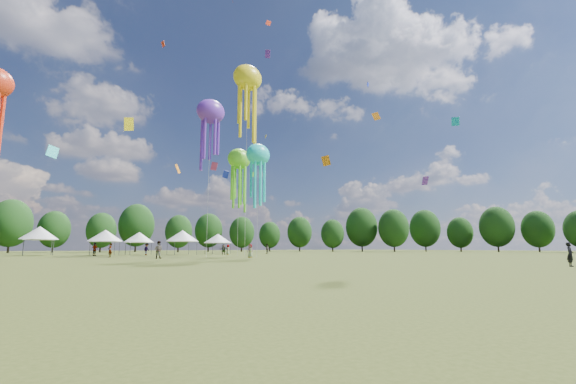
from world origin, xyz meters
TOP-DOWN VIEW (x-y plane):
  - ground at (0.00, 0.00)m, footprint 300.00×300.00m
  - observer_main at (7.20, -1.97)m, footprint 0.60×0.43m
  - spectator_near at (-9.05, 31.19)m, footprint 1.19×1.16m
  - spectators_far at (1.45, 46.78)m, footprint 30.49×22.59m
  - festival_tents at (-5.04, 55.32)m, footprint 34.77×11.93m
  - show_kites at (-5.43, 36.75)m, footprint 34.70×16.57m
  - small_kites at (0.55, 43.65)m, footprint 70.67×61.52m
  - treeline at (-3.87, 62.51)m, footprint 201.57×95.24m

SIDE VIEW (x-z plane):
  - ground at x=0.00m, z-range 0.00..0.00m
  - observer_main at x=7.20m, z-range 0.00..1.55m
  - spectators_far at x=1.45m, z-range -0.06..1.86m
  - spectator_near at x=-9.05m, z-range 0.00..1.93m
  - festival_tents at x=-5.04m, z-range 0.89..5.36m
  - treeline at x=-3.87m, z-range -0.17..13.26m
  - show_kites at x=-5.43m, z-range 3.93..32.37m
  - small_kites at x=0.55m, z-range 5.16..51.51m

